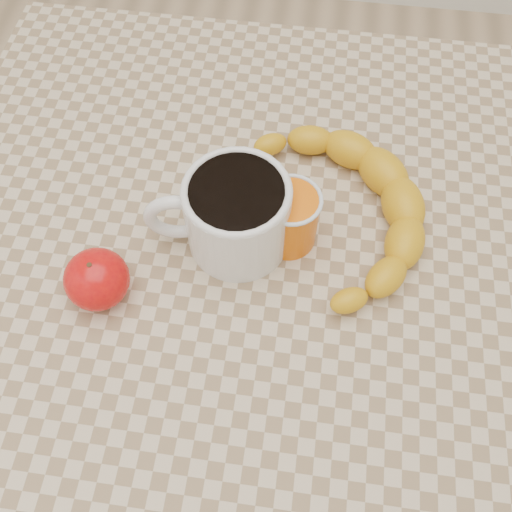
# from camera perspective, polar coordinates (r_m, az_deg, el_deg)

# --- Properties ---
(ground) EXTENTS (3.00, 3.00, 0.00)m
(ground) POSITION_cam_1_polar(r_m,az_deg,el_deg) (1.34, -0.00, -16.37)
(ground) COLOR tan
(ground) RESTS_ON ground
(table) EXTENTS (0.80, 0.80, 0.75)m
(table) POSITION_cam_1_polar(r_m,az_deg,el_deg) (0.71, -0.00, -4.19)
(table) COLOR tan
(table) RESTS_ON ground
(coffee_mug) EXTENTS (0.17, 0.13, 0.10)m
(coffee_mug) POSITION_cam_1_polar(r_m,az_deg,el_deg) (0.61, -2.17, 4.29)
(coffee_mug) COLOR silver
(coffee_mug) RESTS_ON table
(orange_juice_glass) EXTENTS (0.07, 0.07, 0.08)m
(orange_juice_glass) POSITION_cam_1_polar(r_m,az_deg,el_deg) (0.62, 3.40, 3.81)
(orange_juice_glass) COLOR #E06007
(orange_juice_glass) RESTS_ON table
(apple) EXTENTS (0.08, 0.08, 0.06)m
(apple) POSITION_cam_1_polar(r_m,az_deg,el_deg) (0.61, -15.62, -2.25)
(apple) COLOR #AB050A
(apple) RESTS_ON table
(banana) EXTENTS (0.39, 0.42, 0.05)m
(banana) POSITION_cam_1_polar(r_m,az_deg,el_deg) (0.65, 9.03, 4.88)
(banana) COLOR gold
(banana) RESTS_ON table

